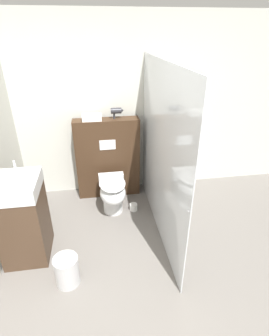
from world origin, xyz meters
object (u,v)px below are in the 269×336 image
toilet (113,194)px  waste_bin (67,271)px  sink_vanity (23,219)px  hair_drier (117,111)px

toilet → waste_bin: (-0.54, -1.07, -0.15)m
toilet → sink_vanity: bearing=-148.9°
toilet → waste_bin: 1.21m
sink_vanity → waste_bin: sink_vanity is taller
sink_vanity → waste_bin: bearing=-46.2°
sink_vanity → hair_drier: size_ratio=6.47×
sink_vanity → toilet: bearing=31.1°
toilet → hair_drier: size_ratio=3.22×
toilet → hair_drier: hair_drier is taller
hair_drier → waste_bin: bearing=-113.0°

